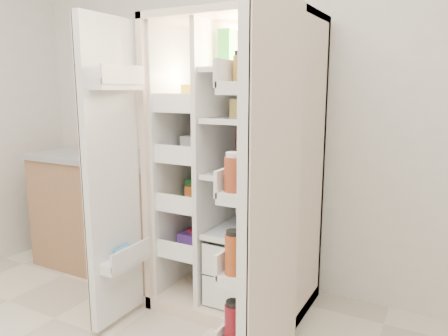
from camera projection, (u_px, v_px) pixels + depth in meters
The scene contains 5 objects.
wall_back at pixel (265, 92), 2.87m from camera, with size 4.00×0.02×2.70m, color silver.
refrigerator at pixel (242, 190), 2.69m from camera, with size 0.92×0.70×1.80m.
freezer_door at pixel (112, 176), 2.38m from camera, with size 0.15×0.40×1.72m.
fridge_door at pixel (268, 206), 1.85m from camera, with size 0.17×0.58×1.72m.
kitchen_counter at pixel (114, 211), 3.28m from camera, with size 1.22×0.65×0.89m.
Camera 1 is at (1.15, -0.70, 1.38)m, focal length 34.00 mm.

